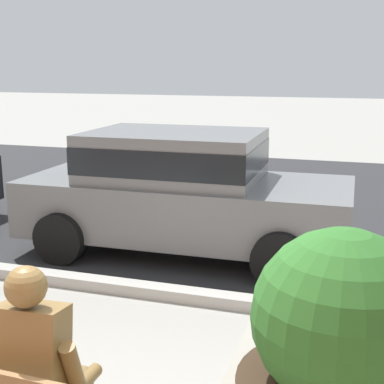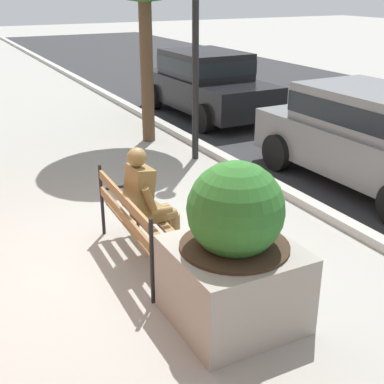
% 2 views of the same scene
% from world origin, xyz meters
% --- Properties ---
extents(street_surface, '(60.00, 9.00, 0.01)m').
position_xyz_m(street_surface, '(0.00, 7.50, 0.00)').
color(street_surface, '#2D2D30').
rests_on(street_surface, ground).
extents(curb_stone, '(60.00, 0.20, 0.12)m').
position_xyz_m(curb_stone, '(0.00, 2.90, 0.06)').
color(curb_stone, '#B2AFA8').
rests_on(curb_stone, ground).
extents(bronze_statue_seated, '(0.62, 0.79, 1.37)m').
position_xyz_m(bronze_statue_seated, '(-0.01, 0.31, 0.67)').
color(bronze_statue_seated, olive).
rests_on(bronze_statue_seated, ground).
extents(parked_car_grey, '(4.13, 1.97, 1.56)m').
position_xyz_m(parked_car_grey, '(-0.59, 4.35, 0.84)').
color(parked_car_grey, slate).
rests_on(parked_car_grey, ground).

